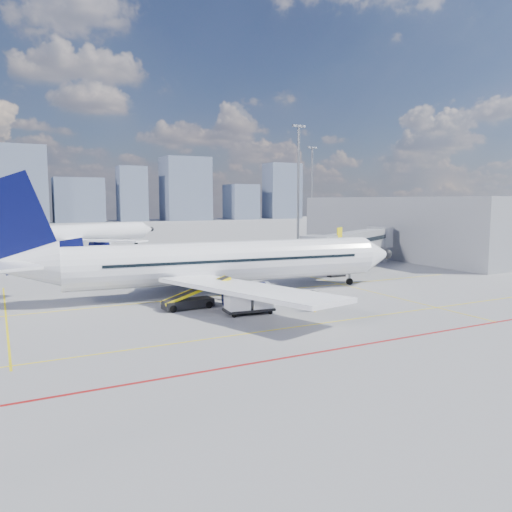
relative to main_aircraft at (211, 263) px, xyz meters
The scene contains 13 objects.
ground 9.43m from the main_aircraft, 80.62° to the right, with size 420.00×420.00×0.00m, color gray.
apron_markings 13.08m from the main_aircraft, 86.08° to the right, with size 90.00×35.12×0.01m.
jet_bridge 26.26m from the main_aircraft, 18.13° to the left, with size 23.55×15.78×6.30m.
terminal_block 44.88m from the main_aircraft, 22.63° to the left, with size 10.00×42.00×10.00m.
floodlight_mast_ne 61.67m from the main_aircraft, 49.54° to the left, with size 3.20×0.61×25.45m.
floodlight_mast_far 105.47m from the main_aircraft, 50.73° to the left, with size 3.20×0.61×25.45m.
distant_skyline 181.67m from the main_aircraft, 87.79° to the left, with size 244.44×15.99×31.70m.
main_aircraft is the anchor object (origin of this frame).
second_aircraft 52.43m from the main_aircraft, 96.05° to the left, with size 33.94×28.63×10.68m.
baggage_tug 11.32m from the main_aircraft, 55.60° to the right, with size 2.05×1.37×1.35m.
cargo_dolly 9.46m from the main_aircraft, 92.84° to the right, with size 4.28×2.21×2.26m.
belt_loader 6.97m from the main_aircraft, 129.79° to the right, with size 6.40×1.95×2.59m.
ramp_worker 12.30m from the main_aircraft, 66.17° to the right, with size 0.65×0.43×1.78m, color yellow.
Camera 1 is at (-20.30, -37.11, 9.47)m, focal length 35.00 mm.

